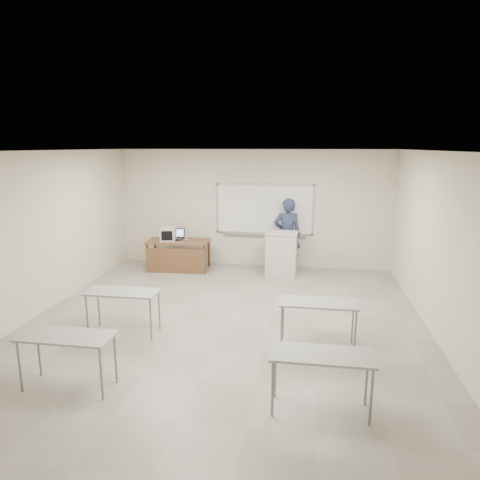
% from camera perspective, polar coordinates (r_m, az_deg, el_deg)
% --- Properties ---
extents(floor, '(7.00, 8.00, 0.01)m').
position_cam_1_polar(floor, '(7.62, -2.23, -11.45)').
color(floor, gray).
rests_on(floor, ground).
extents(whiteboard, '(2.48, 0.10, 1.31)m').
position_cam_1_polar(whiteboard, '(10.97, 3.28, 4.04)').
color(whiteboard, white).
rests_on(whiteboard, floor).
extents(student_desks, '(4.40, 2.20, 0.73)m').
position_cam_1_polar(student_desks, '(6.14, -4.76, -10.69)').
color(student_desks, '#A2A19D').
rests_on(student_desks, floor).
extents(instructor_desk, '(1.55, 0.77, 0.75)m').
position_cam_1_polar(instructor_desk, '(10.81, -8.36, -1.18)').
color(instructor_desk, brown).
rests_on(instructor_desk, floor).
extents(podium, '(0.76, 0.55, 1.07)m').
position_cam_1_polar(podium, '(10.36, 5.54, -1.82)').
color(podium, '#B7B4AF').
rests_on(podium, floor).
extents(crt_monitor, '(0.37, 0.41, 0.35)m').
position_cam_1_polar(crt_monitor, '(10.87, -9.56, 0.79)').
color(crt_monitor, '#B6AF97').
rests_on(crt_monitor, instructor_desk).
extents(laptop, '(0.36, 0.33, 0.26)m').
position_cam_1_polar(laptop, '(11.03, -8.48, 0.43)').
color(laptop, black).
rests_on(laptop, instructor_desk).
extents(mouse, '(0.09, 0.06, 0.03)m').
position_cam_1_polar(mouse, '(10.85, -7.13, 0.05)').
color(mouse, '#9DA1A5').
rests_on(mouse, instructor_desk).
extents(keyboard, '(0.43, 0.21, 0.02)m').
position_cam_1_polar(keyboard, '(10.33, 4.80, 1.24)').
color(keyboard, '#B6AF97').
rests_on(keyboard, podium).
extents(presenter, '(0.71, 0.50, 1.83)m').
position_cam_1_polar(presenter, '(10.75, 6.32, 0.74)').
color(presenter, black).
rests_on(presenter, floor).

